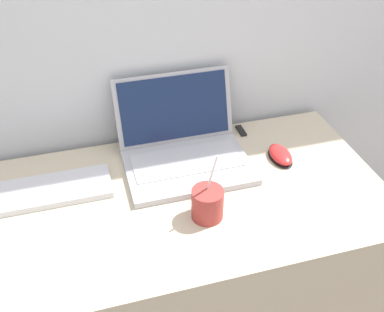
{
  "coord_description": "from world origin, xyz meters",
  "views": [
    {
      "loc": [
        -0.25,
        -0.61,
        1.56
      ],
      "look_at": [
        0.03,
        0.37,
        0.79
      ],
      "focal_mm": 42.0,
      "sensor_mm": 36.0,
      "label": 1
    }
  ],
  "objects_px": {
    "laptop": "(183,146)",
    "drink_cup": "(207,203)",
    "external_keyboard": "(42,192)",
    "usb_stick": "(241,131)",
    "computer_mouse": "(280,155)"
  },
  "relations": [
    {
      "from": "laptop",
      "to": "drink_cup",
      "type": "height_order",
      "value": "laptop"
    },
    {
      "from": "laptop",
      "to": "drink_cup",
      "type": "relative_size",
      "value": 1.85
    },
    {
      "from": "laptop",
      "to": "external_keyboard",
      "type": "xyz_separation_m",
      "value": [
        -0.43,
        -0.05,
        -0.04
      ]
    },
    {
      "from": "usb_stick",
      "to": "drink_cup",
      "type": "bearing_deg",
      "value": -123.18
    },
    {
      "from": "external_keyboard",
      "to": "usb_stick",
      "type": "bearing_deg",
      "value": 12.56
    },
    {
      "from": "laptop",
      "to": "computer_mouse",
      "type": "distance_m",
      "value": 0.31
    },
    {
      "from": "computer_mouse",
      "to": "usb_stick",
      "type": "height_order",
      "value": "computer_mouse"
    },
    {
      "from": "computer_mouse",
      "to": "external_keyboard",
      "type": "xyz_separation_m",
      "value": [
        -0.72,
        0.03,
        -0.0
      ]
    },
    {
      "from": "drink_cup",
      "to": "computer_mouse",
      "type": "relative_size",
      "value": 1.76
    },
    {
      "from": "computer_mouse",
      "to": "usb_stick",
      "type": "relative_size",
      "value": 1.92
    },
    {
      "from": "usb_stick",
      "to": "laptop",
      "type": "bearing_deg",
      "value": -157.4
    },
    {
      "from": "laptop",
      "to": "usb_stick",
      "type": "relative_size",
      "value": 6.23
    },
    {
      "from": "laptop",
      "to": "usb_stick",
      "type": "xyz_separation_m",
      "value": [
        0.23,
        0.1,
        -0.05
      ]
    },
    {
      "from": "drink_cup",
      "to": "computer_mouse",
      "type": "height_order",
      "value": "drink_cup"
    },
    {
      "from": "laptop",
      "to": "drink_cup",
      "type": "xyz_separation_m",
      "value": [
        -0.0,
        -0.26,
        -0.0
      ]
    }
  ]
}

